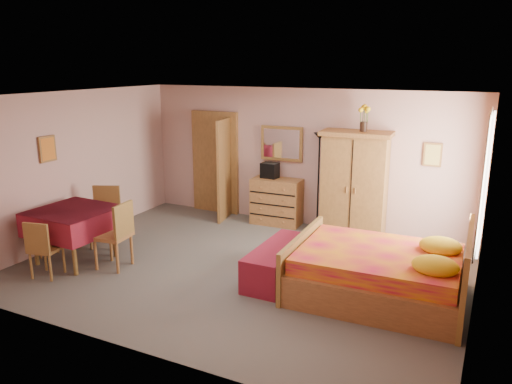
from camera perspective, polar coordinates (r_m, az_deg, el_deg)
The scene contains 23 objects.
floor at distance 7.73m, azimuth -1.67°, elevation -8.71°, with size 6.50×6.50×0.00m, color #66625A.
ceiling at distance 7.11m, azimuth -1.82°, elevation 10.92°, with size 6.50×6.50×0.00m, color brown.
wall_back at distance 9.54m, azimuth 5.30°, elevation 3.93°, with size 6.50×0.10×2.60m, color tan.
wall_front at distance 5.32m, azimuth -14.46°, elevation -5.14°, with size 6.50×0.10×2.60m, color tan.
wall_left at distance 9.25m, azimuth -19.86°, elevation 2.78°, with size 0.10×5.00×2.60m, color tan.
wall_right at distance 6.51m, azimuth 24.48°, elevation -2.40°, with size 0.10×5.00×2.60m, color tan.
doorway at distance 10.38m, azimuth -4.64°, elevation 3.27°, with size 1.06×0.12×2.15m, color #9E6B35.
window at distance 7.64m, azimuth 24.67°, elevation 1.11°, with size 0.08×1.40×1.95m, color white.
picture_left at distance 8.76m, azimuth -22.74°, elevation 4.56°, with size 0.04×0.32×0.42m, color orange.
picture_back at distance 8.92m, azimuth 19.54°, elevation 4.04°, with size 0.30×0.04×0.40m, color #D8BF59.
chest_of_drawers at distance 9.65m, azimuth 2.38°, elevation -1.10°, with size 0.95×0.47×0.90m, color #A56B38.
wall_mirror at distance 9.60m, azimuth 2.95°, elevation 5.56°, with size 0.84×0.04×0.66m, color white.
stereo at distance 9.60m, azimuth 1.59°, elevation 2.49°, with size 0.32×0.23×0.29m, color black.
floor_lamp at distance 9.32m, azimuth 7.13°, elevation 1.18°, with size 0.23×0.23×1.82m, color black.
wardrobe at distance 8.98m, azimuth 11.17°, elevation 0.78°, with size 1.22×0.63×1.91m, color olive.
sunflower_vase at distance 8.75m, azimuth 12.25°, elevation 8.25°, with size 0.18×0.18×0.46m, color yellow.
bed at distance 6.87m, azimuth 13.83°, elevation -7.49°, with size 2.26×1.78×1.05m, color #C1123D.
bench at distance 7.31m, azimuth 2.60°, elevation -8.03°, with size 0.54×1.47×0.49m, color maroon.
dining_table at distance 8.36m, azimuth -19.95°, elevation -4.66°, with size 1.15×1.15×0.85m, color maroon.
chair_south at distance 7.92m, azimuth -22.86°, elevation -5.92°, with size 0.39×0.39×0.87m, color #9F6F36.
chair_north at distance 8.84m, azimuth -16.98°, elevation -2.82°, with size 0.46×0.46×1.01m, color #986433.
chair_west at distance 8.86m, azimuth -23.28°, elevation -3.96°, with size 0.38×0.38×0.84m, color brown.
chair_east at distance 7.90m, azimuth -16.06°, elevation -4.75°, with size 0.47×0.47×1.04m, color #AB703A.
Camera 1 is at (3.32, -6.27, 3.05)m, focal length 35.00 mm.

